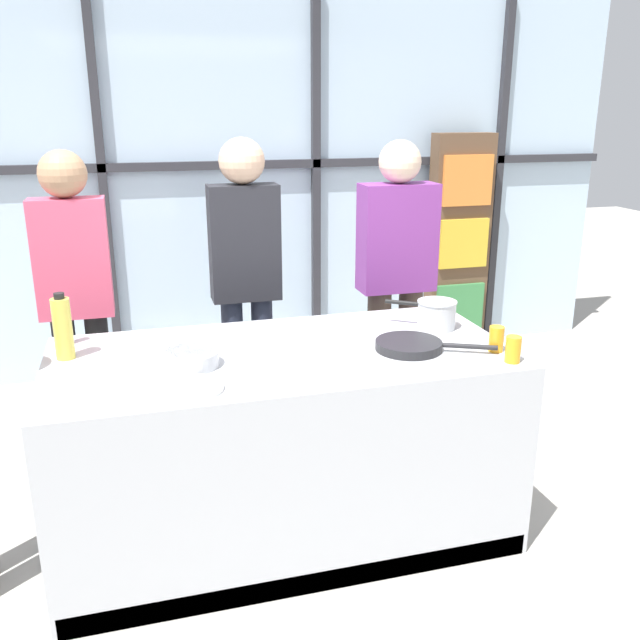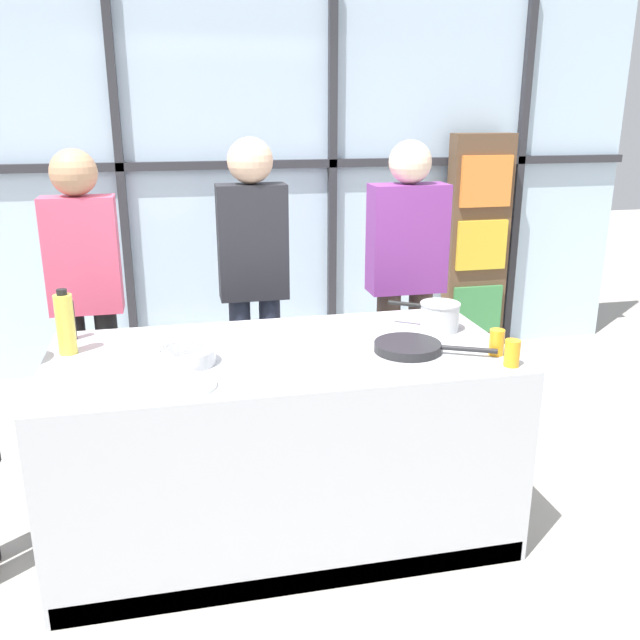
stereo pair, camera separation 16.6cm
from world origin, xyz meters
name	(u,v)px [view 1 (the left image)]	position (x,y,z in m)	size (l,w,h in m)	color
ground_plane	(285,527)	(0.00, 0.00, 0.00)	(18.00, 18.00, 0.00)	#ADA89E
back_window_wall	(213,184)	(0.00, 2.29, 1.40)	(6.40, 0.10, 2.80)	silver
bookshelf	(458,246)	(1.92, 2.10, 0.88)	(0.49, 0.19, 1.75)	brown
demo_island	(284,443)	(0.00, 0.00, 0.45)	(2.03, 0.97, 0.90)	#B7BABF
spectator_far_left	(75,288)	(-0.91, 0.94, 1.02)	(0.38, 0.24, 1.74)	black
spectator_center_left	(245,271)	(0.00, 0.94, 1.05)	(0.39, 0.25, 1.79)	#232838
spectator_center_right	(396,270)	(0.91, 0.94, 1.01)	(0.45, 0.25, 1.77)	#47382D
frying_pan	(410,345)	(0.56, -0.13, 0.93)	(0.50, 0.32, 0.04)	#232326
saucepan	(436,314)	(0.80, 0.13, 0.98)	(0.31, 0.25, 0.14)	silver
white_plate	(189,388)	(-0.44, -0.32, 0.91)	(0.27, 0.27, 0.01)	white
mixing_bowl	(188,358)	(-0.42, -0.06, 0.94)	(0.26, 0.26, 0.07)	silver
oil_bottle	(63,328)	(-0.92, 0.17, 1.04)	(0.08, 0.08, 0.29)	#E0CC4C
pepper_grinder	(65,323)	(-0.93, 0.36, 1.00)	(0.05, 0.05, 0.22)	#332319
juice_glass_near	(513,349)	(0.92, -0.39, 0.96)	(0.07, 0.07, 0.11)	orange
juice_glass_far	(496,339)	(0.92, -0.25, 0.96)	(0.07, 0.07, 0.11)	orange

